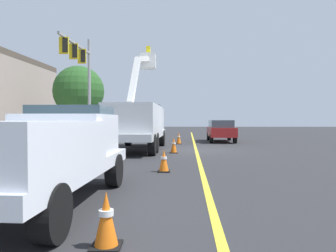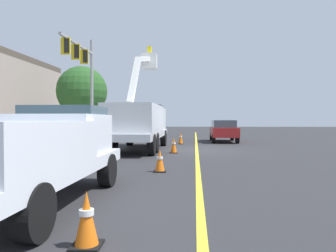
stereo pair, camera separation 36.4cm
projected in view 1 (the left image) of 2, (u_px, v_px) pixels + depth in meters
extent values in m
plane|color=#2D2D30|center=(196.00, 150.00, 17.90)|extent=(120.00, 120.00, 0.00)
cube|color=#B2ADA3|center=(47.00, 148.00, 18.45)|extent=(60.10, 6.38, 0.12)
cube|color=yellow|center=(196.00, 150.00, 17.90)|extent=(49.95, 2.48, 0.01)
cube|color=silver|center=(138.00, 134.00, 17.85)|extent=(8.31, 2.88, 0.36)
cube|color=silver|center=(145.00, 121.00, 20.45)|extent=(2.73, 2.47, 1.60)
cube|color=#384C56|center=(145.00, 110.00, 20.64)|extent=(1.90, 2.18, 0.64)
cube|color=silver|center=(135.00, 122.00, 16.85)|extent=(5.36, 2.74, 1.80)
cube|color=white|center=(134.00, 80.00, 16.06)|extent=(1.73, 0.53, 2.58)
cube|color=white|center=(143.00, 59.00, 17.96)|extent=(2.51, 0.65, 0.73)
cube|color=white|center=(148.00, 61.00, 19.17)|extent=(0.90, 0.90, 0.90)
cube|color=yellow|center=(148.00, 52.00, 19.16)|extent=(0.36, 0.24, 0.60)
cylinder|color=black|center=(128.00, 138.00, 20.79)|extent=(1.05, 0.39, 1.04)
cylinder|color=black|center=(162.00, 138.00, 20.65)|extent=(1.05, 0.39, 1.04)
cylinder|color=black|center=(113.00, 143.00, 16.45)|extent=(1.05, 0.39, 1.04)
cylinder|color=black|center=(155.00, 143.00, 16.31)|extent=(1.05, 0.39, 1.04)
cylinder|color=black|center=(106.00, 145.00, 15.14)|extent=(1.05, 0.39, 1.04)
cylinder|color=black|center=(152.00, 145.00, 15.00)|extent=(1.05, 0.39, 1.04)
cube|color=white|center=(46.00, 168.00, 6.24)|extent=(5.69, 2.36, 0.30)
cube|color=white|center=(69.00, 137.00, 7.46)|extent=(2.10, 2.02, 1.10)
cube|color=#384C56|center=(72.00, 117.00, 7.65)|extent=(1.42, 1.82, 0.56)
cube|color=white|center=(18.00, 154.00, 5.23)|extent=(3.45, 2.25, 1.10)
cylinder|color=black|center=(43.00, 170.00, 8.15)|extent=(0.85, 0.34, 0.84)
cylinder|color=black|center=(114.00, 170.00, 8.03)|extent=(0.85, 0.34, 0.84)
cylinder|color=black|center=(52.00, 213.00, 4.35)|extent=(0.85, 0.34, 0.84)
cube|color=maroon|center=(221.00, 132.00, 24.52)|extent=(4.88, 2.12, 0.70)
cube|color=#384C56|center=(221.00, 124.00, 24.66)|extent=(3.53, 1.83, 0.60)
cylinder|color=black|center=(235.00, 139.00, 22.84)|extent=(0.69, 0.27, 0.68)
cylinder|color=black|center=(211.00, 139.00, 22.95)|extent=(0.69, 0.27, 0.68)
cylinder|color=black|center=(229.00, 136.00, 26.10)|extent=(0.69, 0.27, 0.68)
cylinder|color=black|center=(208.00, 136.00, 26.21)|extent=(0.69, 0.27, 0.68)
cube|color=black|center=(106.00, 246.00, 4.20)|extent=(0.40, 0.40, 0.04)
cone|color=orange|center=(106.00, 218.00, 4.20)|extent=(0.32, 0.32, 0.72)
cylinder|color=white|center=(106.00, 213.00, 4.19)|extent=(0.20, 0.20, 0.08)
cube|color=black|center=(164.00, 171.00, 10.32)|extent=(0.40, 0.40, 0.04)
cone|color=orange|center=(164.00, 160.00, 10.32)|extent=(0.32, 0.32, 0.70)
cylinder|color=white|center=(164.00, 158.00, 10.32)|extent=(0.20, 0.20, 0.08)
cube|color=black|center=(174.00, 153.00, 16.18)|extent=(0.40, 0.40, 0.04)
cone|color=orange|center=(174.00, 145.00, 16.17)|extent=(0.32, 0.32, 0.77)
cylinder|color=white|center=(174.00, 143.00, 16.17)|extent=(0.20, 0.20, 0.08)
cube|color=black|center=(179.00, 144.00, 22.22)|extent=(0.40, 0.40, 0.04)
cone|color=orange|center=(179.00, 138.00, 22.21)|extent=(0.32, 0.32, 0.83)
cylinder|color=white|center=(179.00, 136.00, 22.21)|extent=(0.20, 0.20, 0.08)
cylinder|color=gray|center=(89.00, 91.00, 23.19)|extent=(0.22, 0.22, 7.66)
cube|color=gray|center=(76.00, 44.00, 20.38)|extent=(5.52, 0.42, 0.16)
cube|color=gold|center=(82.00, 56.00, 21.57)|extent=(0.15, 0.56, 1.00)
cube|color=black|center=(83.00, 56.00, 21.57)|extent=(0.21, 0.33, 0.84)
cube|color=gold|center=(74.00, 51.00, 20.00)|extent=(0.15, 0.56, 1.00)
cube|color=black|center=(75.00, 51.00, 19.99)|extent=(0.21, 0.33, 0.84)
cube|color=gold|center=(64.00, 45.00, 18.43)|extent=(0.15, 0.56, 1.00)
cube|color=black|center=(66.00, 45.00, 18.42)|extent=(0.21, 0.33, 0.84)
cylinder|color=brown|center=(79.00, 124.00, 26.33)|extent=(0.32, 0.32, 2.65)
sphere|color=#285623|center=(79.00, 91.00, 26.27)|extent=(4.23, 4.23, 4.23)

